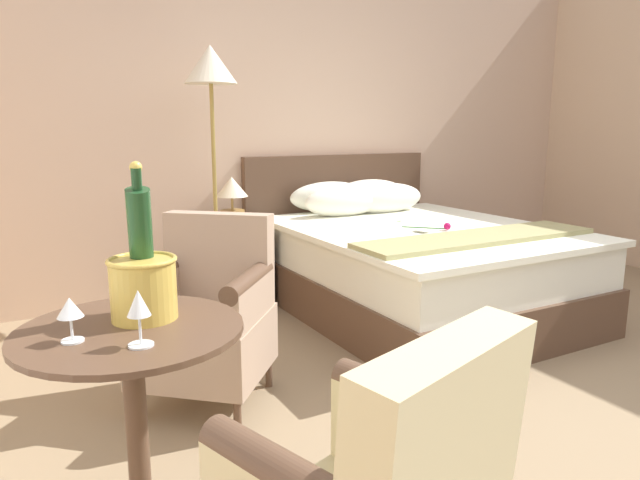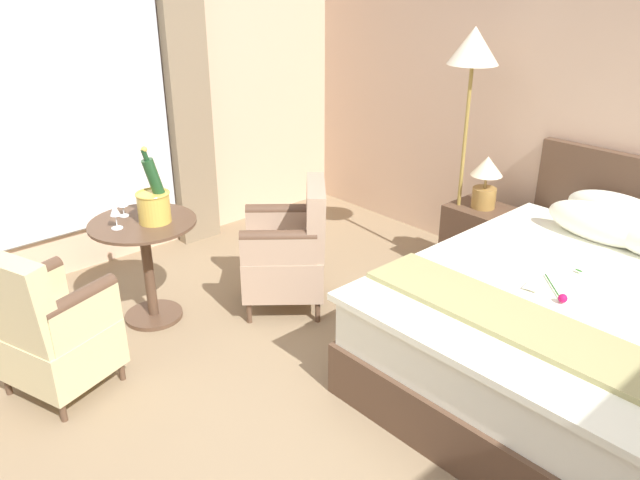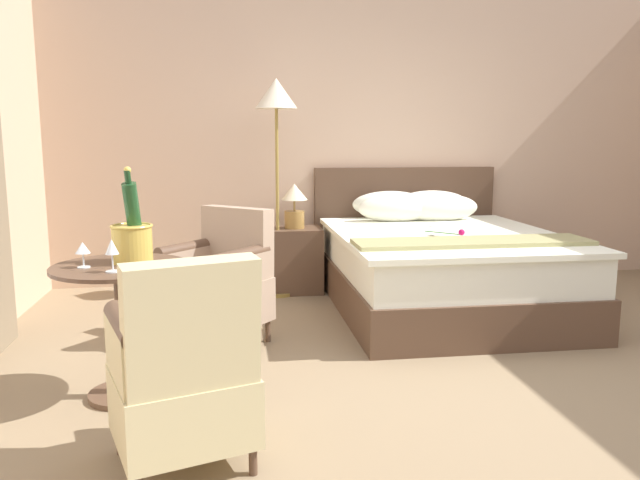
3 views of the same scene
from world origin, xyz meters
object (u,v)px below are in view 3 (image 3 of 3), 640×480
at_px(armchair_by_window, 220,282).
at_px(bed, 439,263).
at_px(side_table_round, 122,314).
at_px(champagne_bucket, 132,236).
at_px(bedside_lamp, 294,202).
at_px(wine_glass_near_edge, 112,249).
at_px(floor_lamp_brass, 276,111).
at_px(nightstand, 295,260).
at_px(wine_glass_near_bucket, 83,249).
at_px(armchair_facing_bed, 184,375).

bearing_deg(armchair_by_window, bed, 21.45).
relative_size(side_table_round, armchair_by_window, 0.79).
relative_size(side_table_round, champagne_bucket, 1.42).
height_order(bedside_lamp, wine_glass_near_edge, bedside_lamp).
height_order(bedside_lamp, floor_lamp_brass, floor_lamp_brass).
bearing_deg(nightstand, wine_glass_near_bucket, -120.48).
xyz_separation_m(bedside_lamp, wine_glass_near_bucket, (-1.31, -2.22, 0.01)).
xyz_separation_m(bedside_lamp, side_table_round, (-1.14, -2.18, -0.35)).
height_order(armchair_by_window, armchair_facing_bed, armchair_facing_bed).
height_order(bed, floor_lamp_brass, floor_lamp_brass).
relative_size(champagne_bucket, armchair_facing_bed, 0.55).
relative_size(wine_glass_near_edge, armchair_facing_bed, 0.18).
bearing_deg(armchair_facing_bed, armchair_by_window, 85.53).
height_order(nightstand, wine_glass_near_edge, wine_glass_near_edge).
height_order(bedside_lamp, wine_glass_near_bucket, bedside_lamp).
relative_size(bedside_lamp, wine_glass_near_edge, 2.41).
distance_m(bedside_lamp, armchair_by_window, 1.55).
relative_size(bed, wine_glass_near_bucket, 17.08).
relative_size(wine_glass_near_bucket, wine_glass_near_edge, 0.80).
distance_m(bed, floor_lamp_brass, 1.86).
bearing_deg(wine_glass_near_edge, side_table_round, 89.33).
bearing_deg(bed, champagne_bucket, -146.62).
distance_m(bed, side_table_round, 2.71).
bearing_deg(side_table_round, armchair_by_window, 58.78).
bearing_deg(armchair_facing_bed, champagne_bucket, 109.73).
bearing_deg(wine_glass_near_bucket, armchair_by_window, 52.42).
xyz_separation_m(side_table_round, champagne_bucket, (0.06, 0.07, 0.40)).
bearing_deg(champagne_bucket, nightstand, 62.93).
height_order(bed, armchair_by_window, bed).
relative_size(champagne_bucket, wine_glass_near_bucket, 3.84).
height_order(bed, wine_glass_near_edge, bed).
xyz_separation_m(bed, champagne_bucket, (-2.19, -1.44, 0.50)).
relative_size(nightstand, floor_lamp_brass, 0.31).
relative_size(floor_lamp_brass, wine_glass_near_bucket, 14.17).
xyz_separation_m(bed, bedside_lamp, (-1.11, 0.67, 0.45)).
bearing_deg(floor_lamp_brass, bedside_lamp, 28.99).
relative_size(side_table_round, armchair_facing_bed, 0.78).
bearing_deg(wine_glass_near_bucket, bed, 32.70).
xyz_separation_m(bedside_lamp, wine_glass_near_edge, (-1.14, -2.35, 0.03)).
height_order(side_table_round, champagne_bucket, champagne_bucket).
bearing_deg(floor_lamp_brass, bed, -24.62).
bearing_deg(bed, wine_glass_near_edge, -143.27).
relative_size(bedside_lamp, floor_lamp_brass, 0.21).
bearing_deg(side_table_round, armchair_facing_bed, -65.07).
relative_size(bedside_lamp, wine_glass_near_bucket, 3.00).
xyz_separation_m(wine_glass_near_bucket, armchair_facing_bed, (0.54, -0.75, -0.40)).
xyz_separation_m(floor_lamp_brass, armchair_facing_bed, (-0.61, -2.89, -1.18)).
height_order(wine_glass_near_edge, armchair_by_window, armchair_by_window).
height_order(champagne_bucket, wine_glass_near_edge, champagne_bucket).
bearing_deg(champagne_bucket, floor_lamp_brass, 65.50).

